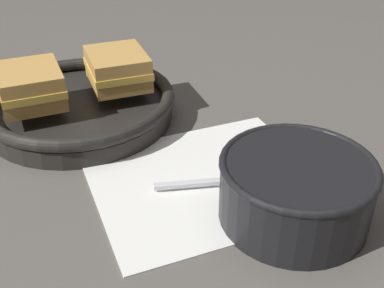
# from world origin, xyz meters

# --- Properties ---
(ground_plane) EXTENTS (4.00, 4.00, 0.00)m
(ground_plane) POSITION_xyz_m (0.00, 0.00, 0.00)
(ground_plane) COLOR #56514C
(napkin) EXTENTS (0.29, 0.26, 0.00)m
(napkin) POSITION_xyz_m (0.01, -0.01, 0.00)
(napkin) COLOR white
(napkin) RESTS_ON ground_plane
(soup_bowl) EXTENTS (0.16, 0.16, 0.07)m
(soup_bowl) POSITION_xyz_m (0.08, -0.09, 0.04)
(soup_bowl) COLOR black
(soup_bowl) RESTS_ON ground_plane
(spoon) EXTENTS (0.16, 0.03, 0.01)m
(spoon) POSITION_xyz_m (0.06, -0.02, 0.01)
(spoon) COLOR silver
(spoon) RESTS_ON napkin
(skillet) EXTENTS (0.27, 0.27, 0.04)m
(skillet) POSITION_xyz_m (-0.13, 0.18, 0.02)
(skillet) COLOR black
(skillet) RESTS_ON ground_plane
(sandwich_near_left) EXTENTS (0.09, 0.10, 0.05)m
(sandwich_near_left) POSITION_xyz_m (-0.07, 0.19, 0.07)
(sandwich_near_left) COLOR #C18E47
(sandwich_near_left) RESTS_ON skillet
(sandwich_near_right) EXTENTS (0.09, 0.11, 0.05)m
(sandwich_near_right) POSITION_xyz_m (-0.18, 0.16, 0.07)
(sandwich_near_right) COLOR #C18E47
(sandwich_near_right) RESTS_ON skillet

